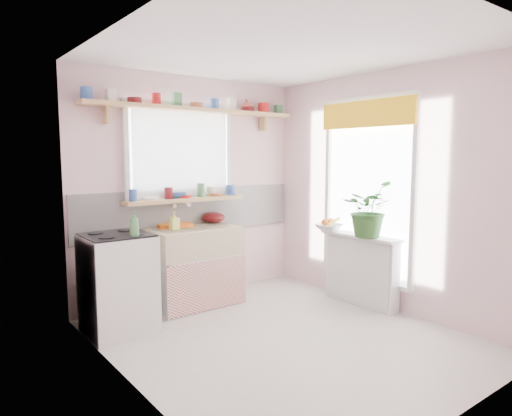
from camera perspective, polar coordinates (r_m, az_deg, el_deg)
room at (r=5.01m, az=2.76°, el=3.67°), size 3.20×3.20×3.20m
sink_unit at (r=5.04m, az=-7.65°, el=-7.17°), size 0.95×0.65×1.11m
cooker at (r=4.42m, az=-16.88°, el=-8.96°), size 0.58×0.58×0.93m
radiator_ledge at (r=5.15m, az=13.00°, el=-7.37°), size 0.22×0.95×0.78m
windowsill at (r=5.08m, az=-8.83°, el=1.03°), size 1.40×0.22×0.04m
pine_shelf at (r=5.15m, az=-7.48°, el=12.05°), size 2.52×0.24×0.04m
shelf_crockery at (r=5.16m, az=-7.49°, el=12.88°), size 2.47×0.11×0.12m
sill_crockery at (r=5.07m, az=-9.02°, el=1.86°), size 1.35×0.11×0.12m
dish_tray at (r=5.07m, az=-10.20°, el=-2.11°), size 0.41×0.35×0.04m
colander at (r=5.31m, az=-5.35°, el=-1.16°), size 0.27×0.27×0.12m
jade_plant at (r=4.88m, az=13.75°, el=-0.11°), size 0.66×0.61×0.59m
fruit_bowl at (r=5.26m, az=9.13°, el=-2.39°), size 0.35×0.35×0.07m
herb_pot at (r=5.00m, az=14.51°, el=-2.24°), size 0.13×0.11×0.20m
soap_bottle_sink at (r=4.85m, az=-10.19°, el=-1.56°), size 0.09×0.09×0.19m
sill_cup at (r=5.31m, az=-5.68°, el=2.12°), size 0.17×0.17×0.11m
sill_bowl at (r=5.09m, az=-9.90°, el=1.64°), size 0.28×0.28×0.07m
shelf_vase at (r=5.61m, az=-1.19°, el=12.63°), size 0.19×0.19×0.15m
cooker_bottle at (r=4.14m, az=-14.98°, el=-1.95°), size 0.10×0.10×0.22m
fruit at (r=5.26m, az=9.14°, el=-1.73°), size 0.20×0.14×0.10m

